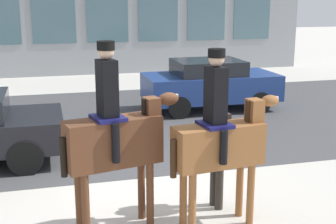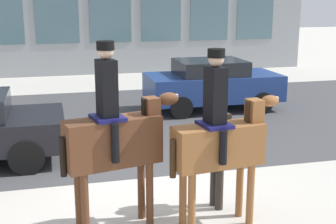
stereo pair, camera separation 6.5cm
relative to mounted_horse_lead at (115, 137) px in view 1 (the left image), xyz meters
name	(u,v)px [view 1 (the left image)]	position (x,y,z in m)	size (l,w,h in m)	color
ground_plane	(144,189)	(0.68, 1.32, -1.41)	(80.00, 80.00, 0.00)	beige
road_surface	(108,122)	(0.68, 6.07, -1.41)	(20.36, 8.50, 0.01)	#444447
mounted_horse_lead	(115,137)	(0.00, 0.00, 0.00)	(1.77, 0.73, 2.74)	#59331E
mounted_horse_companion	(220,139)	(1.47, -0.26, -0.07)	(1.72, 0.65, 2.63)	brown
pedestrian_bystander	(217,145)	(1.65, 0.32, -0.36)	(0.81, 0.55, 1.79)	#332D28
street_car_far_lane	(210,84)	(3.85, 6.76, -0.62)	(3.94, 1.91, 1.50)	navy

